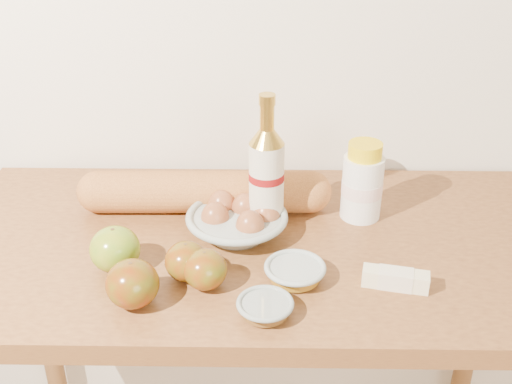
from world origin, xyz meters
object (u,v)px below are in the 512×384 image
bourbon_bottle (266,177)px  baguette (204,192)px  cream_bottle (362,183)px  table (256,291)px  egg_bowl (238,220)px

bourbon_bottle → baguette: size_ratio=0.53×
bourbon_bottle → cream_bottle: (0.19, 0.05, -0.04)m
table → cream_bottle: cream_bottle is taller
table → bourbon_bottle: bearing=67.0°
table → egg_bowl: (-0.04, 0.02, 0.15)m
bourbon_bottle → egg_bowl: size_ratio=1.06×
table → cream_bottle: bearing=24.0°
bourbon_bottle → cream_bottle: 0.20m
bourbon_bottle → egg_bowl: bourbon_bottle is taller
egg_bowl → baguette: baguette is taller
cream_bottle → egg_bowl: 0.26m
table → baguette: bearing=134.4°
bourbon_bottle → table: bearing=-133.8°
table → baguette: baguette is taller
baguette → cream_bottle: bearing=-4.0°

